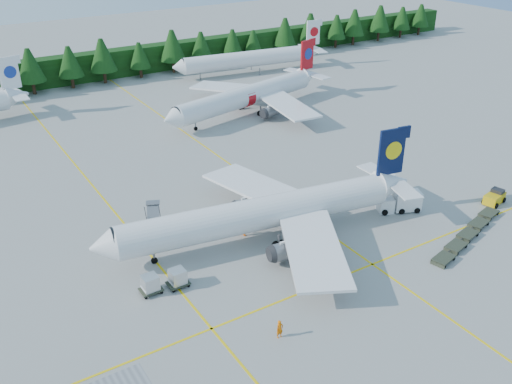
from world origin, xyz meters
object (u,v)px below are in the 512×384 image
airliner_red (243,97)px  service_truck (399,202)px  baggage_tug (495,197)px  airliner_navy (253,216)px  airstairs (154,235)px

airliner_red → service_truck: airliner_red is taller
service_truck → baggage_tug: size_ratio=1.63×
airliner_navy → baggage_tug: airliner_navy is taller
service_truck → baggage_tug: bearing=1.4°
airliner_red → airstairs: bearing=-147.6°
airliner_navy → airstairs: (-9.83, 6.11, -2.63)m
service_truck → baggage_tug: (12.18, -5.19, -0.45)m
airstairs → service_truck: 31.21m
airstairs → airliner_navy: bearing=-7.9°
airliner_red → baggage_tug: 48.85m
airliner_navy → service_truck: size_ratio=6.74×
service_truck → airliner_navy: bearing=-166.0°
airliner_red → service_truck: bearing=-106.3°
airliner_navy → baggage_tug: bearing=-6.7°
airliner_navy → airliner_red: airliner_navy is taller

